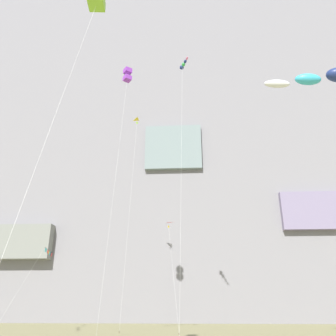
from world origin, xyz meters
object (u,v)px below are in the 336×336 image
Objects in this scene: kite_delta_far_left at (168,230)px; kite_delta_mid_right at (137,138)px; kite_banner_low_center at (47,255)px; kite_windsock_mid_left at (183,66)px; kite_box_upper_mid at (127,75)px.

kite_delta_mid_right is at bearing 173.67° from kite_delta_far_left.
kite_banner_low_center is (-15.51, 1.50, -2.66)m from kite_delta_far_left.
kite_delta_mid_right is at bearing 127.05° from kite_windsock_mid_left.
kite_banner_low_center is (-17.90, 9.87, -20.67)m from kite_windsock_mid_left.
kite_banner_low_center is at bearing 141.16° from kite_box_upper_mid.
kite_box_upper_mid is (-4.55, -7.32, 17.80)m from kite_delta_far_left.
kite_delta_mid_right reaches higher than kite_banner_low_center.
kite_box_upper_mid is at bearing -38.84° from kite_banner_low_center.
kite_box_upper_mid reaches higher than kite_delta_mid_right.
kite_delta_far_left is 1.29× the size of kite_banner_low_center.
kite_banner_low_center is 19.33m from kite_delta_mid_right.
kite_windsock_mid_left is 20.00m from kite_delta_far_left.
kite_box_upper_mid is at bearing -91.94° from kite_delta_mid_right.
kite_box_upper_mid reaches higher than kite_windsock_mid_left.
kite_delta_far_left is 0.40× the size of kite_box_upper_mid.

